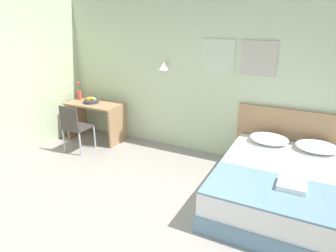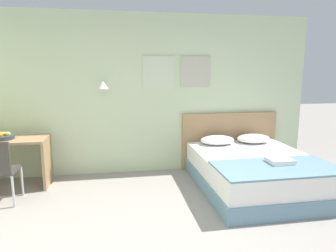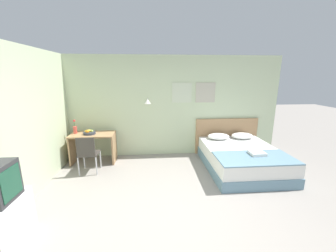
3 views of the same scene
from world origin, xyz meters
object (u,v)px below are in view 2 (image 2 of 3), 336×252
(desk, at_px, (11,154))
(folded_towel_near_foot, at_px, (280,161))
(bed, at_px, (255,172))
(throw_blanket, at_px, (277,168))
(fruit_bowl, at_px, (3,137))
(pillow_right, at_px, (254,139))
(pillow_left, at_px, (217,140))
(headboard, at_px, (229,140))

(desk, bearing_deg, folded_towel_near_foot, -17.30)
(bed, bearing_deg, throw_blanket, -90.00)
(bed, distance_m, throw_blanket, 0.65)
(bed, xyz_separation_m, desk, (-3.54, 0.69, 0.26))
(folded_towel_near_foot, height_order, fruit_bowl, fruit_bowl)
(throw_blanket, height_order, fruit_bowl, fruit_bowl)
(bed, xyz_separation_m, fruit_bowl, (-3.61, 0.66, 0.53))
(throw_blanket, bearing_deg, pillow_right, 76.47)
(pillow_left, xyz_separation_m, throw_blanket, (0.32, -1.35, -0.06))
(headboard, relative_size, pillow_right, 3.05)
(pillow_right, distance_m, throw_blanket, 1.39)
(headboard, height_order, fruit_bowl, headboard)
(bed, bearing_deg, desk, 168.96)
(bed, bearing_deg, folded_towel_near_foot, -75.74)
(desk, bearing_deg, bed, -11.04)
(pillow_left, height_order, desk, desk)
(bed, height_order, headboard, headboard)
(throw_blanket, bearing_deg, bed, 90.00)
(throw_blanket, bearing_deg, desk, 160.12)
(bed, xyz_separation_m, throw_blanket, (0.00, -0.59, 0.27))
(headboard, xyz_separation_m, pillow_right, (0.32, -0.29, 0.08))
(headboard, bearing_deg, throw_blanket, -90.00)
(throw_blanket, relative_size, desk, 1.49)
(pillow_right, xyz_separation_m, folded_towel_near_foot, (-0.21, -1.21, -0.02))
(fruit_bowl, bearing_deg, pillow_right, 1.40)
(throw_blanket, bearing_deg, headboard, 90.00)
(headboard, bearing_deg, bed, -90.00)
(folded_towel_near_foot, relative_size, fruit_bowl, 1.04)
(fruit_bowl, bearing_deg, desk, 24.04)
(headboard, distance_m, folded_towel_near_foot, 1.50)
(pillow_left, relative_size, fruit_bowl, 1.97)
(folded_towel_near_foot, bearing_deg, bed, 104.26)
(pillow_right, bearing_deg, throw_blanket, -103.53)
(bed, distance_m, folded_towel_near_foot, 0.55)
(folded_towel_near_foot, distance_m, desk, 3.83)
(pillow_left, relative_size, pillow_right, 1.00)
(bed, height_order, desk, desk)
(headboard, distance_m, pillow_left, 0.44)
(bed, height_order, folded_towel_near_foot, folded_towel_near_foot)
(fruit_bowl, bearing_deg, throw_blanket, -19.13)
(pillow_right, xyz_separation_m, fruit_bowl, (-3.93, -0.10, 0.21))
(desk, bearing_deg, pillow_left, 1.19)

